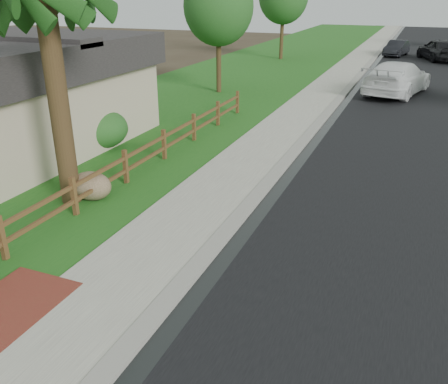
% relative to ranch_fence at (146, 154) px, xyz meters
% --- Properties ---
extents(ground, '(120.00, 120.00, 0.00)m').
position_rel_ranch_fence_xyz_m(ground, '(3.60, -6.40, -0.62)').
color(ground, '#372B1E').
extents(road, '(8.00, 90.00, 0.02)m').
position_rel_ranch_fence_xyz_m(road, '(8.20, 28.60, -0.61)').
color(road, black).
rests_on(road, ground).
extents(curb, '(0.40, 90.00, 0.12)m').
position_rel_ranch_fence_xyz_m(curb, '(4.00, 28.60, -0.56)').
color(curb, gray).
rests_on(curb, ground).
extents(wet_gutter, '(0.50, 90.00, 0.00)m').
position_rel_ranch_fence_xyz_m(wet_gutter, '(4.35, 28.60, -0.60)').
color(wet_gutter, black).
rests_on(wet_gutter, road).
extents(sidewalk, '(2.20, 90.00, 0.10)m').
position_rel_ranch_fence_xyz_m(sidewalk, '(2.70, 28.60, -0.57)').
color(sidewalk, gray).
rests_on(sidewalk, ground).
extents(grass_strip, '(1.60, 90.00, 0.06)m').
position_rel_ranch_fence_xyz_m(grass_strip, '(0.80, 28.60, -0.59)').
color(grass_strip, '#1A5418').
rests_on(grass_strip, ground).
extents(lawn_near, '(9.00, 90.00, 0.04)m').
position_rel_ranch_fence_xyz_m(lawn_near, '(-4.40, 28.60, -0.60)').
color(lawn_near, '#1A5418').
rests_on(lawn_near, ground).
extents(brick_patch, '(1.60, 2.40, 0.11)m').
position_rel_ranch_fence_xyz_m(brick_patch, '(1.40, -7.40, -0.56)').
color(brick_patch, maroon).
rests_on(brick_patch, ground).
extents(ranch_fence, '(0.12, 16.92, 1.10)m').
position_rel_ranch_fence_xyz_m(ranch_fence, '(0.00, 0.00, 0.00)').
color(ranch_fence, '#532B1B').
rests_on(ranch_fence, ground).
extents(white_suv, '(3.87, 6.64, 1.81)m').
position_rel_ranch_fence_xyz_m(white_suv, '(6.69, 16.13, 0.31)').
color(white_suv, white).
rests_on(white_suv, road).
extents(dark_car_mid, '(3.84, 5.62, 1.78)m').
position_rel_ranch_fence_xyz_m(dark_car_mid, '(9.03, 32.16, 0.29)').
color(dark_car_mid, black).
rests_on(dark_car_mid, road).
extents(dark_car_far, '(2.17, 4.25, 1.34)m').
position_rel_ranch_fence_xyz_m(dark_car_far, '(5.60, 33.88, 0.07)').
color(dark_car_far, black).
rests_on(dark_car_far, road).
extents(boulder, '(1.30, 1.04, 0.80)m').
position_rel_ranch_fence_xyz_m(boulder, '(-0.30, -2.51, -0.22)').
color(boulder, brown).
rests_on(boulder, ground).
extents(shrub_b, '(2.38, 2.38, 1.45)m').
position_rel_ranch_fence_xyz_m(shrub_b, '(-2.90, 1.58, 0.11)').
color(shrub_b, '#1E4E1C').
rests_on(shrub_b, ground).
extents(shrub_c, '(2.38, 2.38, 1.36)m').
position_rel_ranch_fence_xyz_m(shrub_c, '(-2.90, 1.58, 0.06)').
color(shrub_c, '#1E4E1C').
rests_on(shrub_c, ground).
extents(tree_near_left, '(3.81, 3.81, 6.76)m').
position_rel_ranch_fence_xyz_m(tree_near_left, '(-2.81, 12.86, 4.03)').
color(tree_near_left, '#3C2818').
rests_on(tree_near_left, ground).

